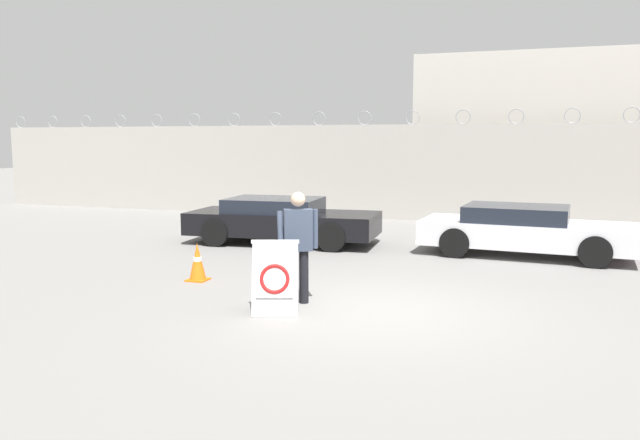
{
  "coord_description": "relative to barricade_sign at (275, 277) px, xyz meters",
  "views": [
    {
      "loc": [
        2.17,
        -9.09,
        2.59
      ],
      "look_at": [
        -1.69,
        2.17,
        1.07
      ],
      "focal_mm": 35.0,
      "sensor_mm": 36.0,
      "label": 1
    }
  ],
  "objects": [
    {
      "name": "ground_plane",
      "position": [
        1.46,
        0.58,
        -0.55
      ],
      "size": [
        90.0,
        90.0,
        0.0
      ],
      "primitive_type": "plane",
      "color": "gray"
    },
    {
      "name": "perimeter_wall",
      "position": [
        1.46,
        11.73,
        1.01
      ],
      "size": [
        36.0,
        0.3,
        3.56
      ],
      "color": "#ADA8A0",
      "rests_on": "ground_plane"
    },
    {
      "name": "building_block",
      "position": [
        3.3,
        16.7,
        2.25
      ],
      "size": [
        7.66,
        5.84,
        5.6
      ],
      "color": "beige",
      "rests_on": "ground_plane"
    },
    {
      "name": "barricade_sign",
      "position": [
        0.0,
        0.0,
        0.0
      ],
      "size": [
        0.86,
        0.84,
        1.11
      ],
      "rotation": [
        0.0,
        0.0,
        0.33
      ],
      "color": "white",
      "rests_on": "ground_plane"
    },
    {
      "name": "security_guard",
      "position": [
        0.14,
        0.61,
        0.45
      ],
      "size": [
        0.7,
        0.41,
        1.79
      ],
      "rotation": [
        0.0,
        0.0,
        -2.67
      ],
      "color": "black",
      "rests_on": "ground_plane"
    },
    {
      "name": "traffic_cone_near",
      "position": [
        -2.22,
        1.52,
        -0.2
      ],
      "size": [
        0.37,
        0.37,
        0.71
      ],
      "color": "orange",
      "rests_on": "ground_plane"
    },
    {
      "name": "parked_car_front_coupe",
      "position": [
        -2.36,
        5.96,
        0.05
      ],
      "size": [
        4.86,
        2.21,
        1.15
      ],
      "rotation": [
        0.0,
        0.0,
        0.07
      ],
      "color": "black",
      "rests_on": "ground_plane"
    },
    {
      "name": "parked_car_rear_sedan",
      "position": [
        3.48,
        6.13,
        0.04
      ],
      "size": [
        4.75,
        2.17,
        1.13
      ],
      "rotation": [
        0.0,
        0.0,
        -0.08
      ],
      "color": "black",
      "rests_on": "ground_plane"
    }
  ]
}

